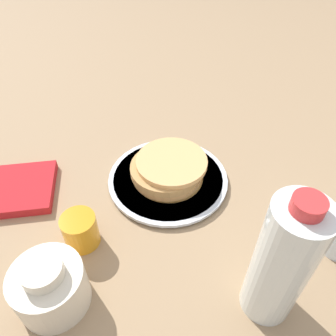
{
  "coord_description": "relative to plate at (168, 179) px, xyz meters",
  "views": [
    {
      "loc": [
        -0.17,
        -0.49,
        0.52
      ],
      "look_at": [
        -0.01,
        -0.01,
        0.04
      ],
      "focal_mm": 35.0,
      "sensor_mm": 36.0,
      "label": 1
    }
  ],
  "objects": [
    {
      "name": "juice_glass",
      "position": [
        -0.2,
        -0.1,
        0.03
      ],
      "size": [
        0.06,
        0.06,
        0.07
      ],
      "color": "orange",
      "rests_on": "ground_plane"
    },
    {
      "name": "plate",
      "position": [
        0.0,
        0.0,
        0.0
      ],
      "size": [
        0.26,
        0.26,
        0.01
      ],
      "color": "silver",
      "rests_on": "ground_plane"
    },
    {
      "name": "water_bottle_near",
      "position": [
        0.07,
        -0.3,
        0.11
      ],
      "size": [
        0.08,
        0.08,
        0.25
      ],
      "color": "silver",
      "rests_on": "ground_plane"
    },
    {
      "name": "pancake_stack",
      "position": [
        -0.0,
        -0.0,
        0.03
      ],
      "size": [
        0.16,
        0.15,
        0.05
      ],
      "color": "#B68139",
      "rests_on": "plate"
    },
    {
      "name": "napkin",
      "position": [
        -0.32,
        0.07,
        0.0
      ],
      "size": [
        0.18,
        0.16,
        0.02
      ],
      "color": "red",
      "rests_on": "ground_plane"
    },
    {
      "name": "cream_jug",
      "position": [
        -0.25,
        -0.2,
        0.04
      ],
      "size": [
        0.11,
        0.11,
        0.1
      ],
      "color": "beige",
      "rests_on": "ground_plane"
    },
    {
      "name": "ground_plane",
      "position": [
        0.01,
        0.01,
        -0.01
      ],
      "size": [
        4.0,
        4.0,
        0.0
      ],
      "primitive_type": "plane",
      "color": "#9E7F5B"
    }
  ]
}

